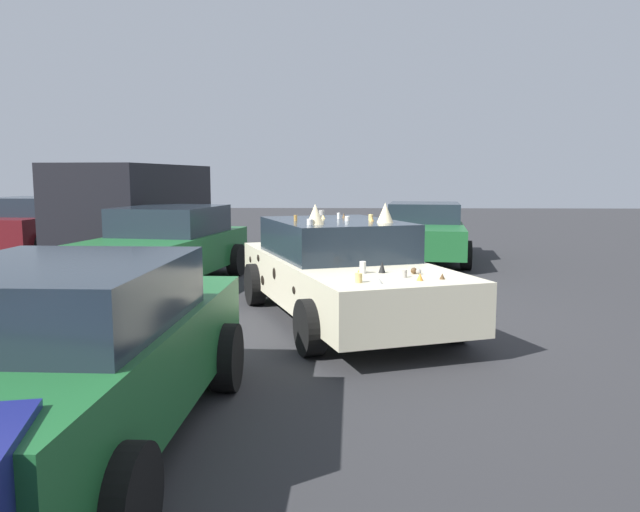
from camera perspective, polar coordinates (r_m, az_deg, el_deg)
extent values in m
plane|color=#2D2D30|center=(8.65, 2.00, -5.93)|extent=(60.00, 60.00, 0.00)
cube|color=beige|center=(8.54, 2.01, -2.20)|extent=(4.99, 3.24, 0.60)
cube|color=#1E2833|center=(8.74, 1.37, 1.65)|extent=(2.66, 2.28, 0.49)
cylinder|color=black|center=(7.67, 12.14, -5.38)|extent=(0.67, 0.42, 0.64)
cylinder|color=black|center=(6.96, -0.93, -6.52)|extent=(0.67, 0.42, 0.64)
cylinder|color=black|center=(10.23, 3.99, -2.05)|extent=(0.67, 0.42, 0.64)
cylinder|color=black|center=(9.71, -5.95, -2.58)|extent=(0.67, 0.42, 0.64)
ellipsoid|color=black|center=(10.07, -6.38, -0.31)|extent=(0.12, 0.06, 0.10)
ellipsoid|color=black|center=(8.52, -4.21, -1.59)|extent=(0.14, 0.07, 0.16)
ellipsoid|color=black|center=(9.25, -5.27, -2.21)|extent=(0.19, 0.09, 0.14)
ellipsoid|color=black|center=(9.04, 6.91, -1.76)|extent=(0.18, 0.08, 0.09)
ellipsoid|color=black|center=(7.95, 10.58, -2.10)|extent=(0.18, 0.08, 0.14)
ellipsoid|color=black|center=(8.64, 8.19, -2.93)|extent=(0.19, 0.08, 0.15)
ellipsoid|color=black|center=(7.38, 13.24, -4.91)|extent=(0.13, 0.06, 0.13)
ellipsoid|color=black|center=(9.47, -5.65, -0.19)|extent=(0.14, 0.07, 0.10)
ellipsoid|color=black|center=(8.69, 7.92, -1.22)|extent=(0.16, 0.08, 0.08)
ellipsoid|color=black|center=(9.20, 6.45, -1.96)|extent=(0.18, 0.08, 0.10)
ellipsoid|color=black|center=(7.58, -2.41, -3.14)|extent=(0.12, 0.06, 0.09)
cone|color=orange|center=(6.76, 9.09, -1.88)|extent=(0.10, 0.10, 0.08)
cylinder|color=tan|center=(6.56, 3.54, -2.00)|extent=(0.10, 0.10, 0.10)
cone|color=orange|center=(7.27, 3.85, -1.06)|extent=(0.13, 0.13, 0.11)
cone|color=silver|center=(6.52, 5.35, -2.25)|extent=(0.13, 0.13, 0.06)
sphere|color=gray|center=(7.19, 8.97, -1.40)|extent=(0.06, 0.06, 0.06)
sphere|color=#51381E|center=(7.21, 8.55, -1.34)|extent=(0.07, 0.07, 0.07)
cone|color=black|center=(7.24, 5.68, -1.00)|extent=(0.12, 0.12, 0.14)
cylinder|color=silver|center=(7.18, 3.92, -1.04)|extent=(0.10, 0.10, 0.14)
cone|color=#51381E|center=(6.89, 11.08, -1.82)|extent=(0.06, 0.06, 0.07)
cylinder|color=gray|center=(6.94, 7.72, -1.61)|extent=(0.07, 0.07, 0.08)
cone|color=#51381E|center=(9.21, 2.18, 3.70)|extent=(0.07, 0.07, 0.07)
cone|color=tan|center=(9.05, 0.29, 3.60)|extent=(0.09, 0.09, 0.06)
cylinder|color=gray|center=(8.24, -0.05, 3.39)|extent=(0.07, 0.07, 0.10)
cylinder|color=gray|center=(9.23, 0.15, 3.85)|extent=(0.10, 0.10, 0.11)
cylinder|color=tan|center=(8.74, 4.65, 3.54)|extent=(0.09, 0.09, 0.09)
cylinder|color=silver|center=(8.99, 1.71, 3.68)|extent=(0.06, 0.06, 0.09)
cone|color=#A87A38|center=(8.55, 4.72, 3.38)|extent=(0.07, 0.07, 0.06)
cylinder|color=silver|center=(8.58, 2.49, 3.42)|extent=(0.10, 0.10, 0.07)
cylinder|color=#A87A38|center=(8.57, -2.25, 3.47)|extent=(0.06, 0.06, 0.08)
cylinder|color=silver|center=(7.88, -0.93, 3.11)|extent=(0.11, 0.11, 0.08)
cone|color=beige|center=(8.31, 5.96, 3.94)|extent=(0.22, 0.22, 0.26)
cone|color=beige|center=(7.97, -0.44, 3.84)|extent=(0.22, 0.22, 0.26)
cube|color=black|center=(15.22, -16.28, 4.35)|extent=(5.36, 2.41, 1.92)
cube|color=#1E2833|center=(16.90, -13.89, 6.01)|extent=(0.27, 1.72, 0.69)
cylinder|color=black|center=(17.11, -17.20, 1.57)|extent=(0.74, 0.30, 0.72)
cylinder|color=black|center=(16.40, -10.81, 1.53)|extent=(0.74, 0.30, 0.72)
cylinder|color=black|center=(14.34, -22.27, 0.29)|extent=(0.74, 0.30, 0.72)
cylinder|color=black|center=(13.48, -14.83, 0.17)|extent=(0.74, 0.30, 0.72)
cube|color=#1E602D|center=(11.66, -13.80, 0.29)|extent=(4.36, 2.37, 0.65)
cube|color=#1E2833|center=(11.82, -13.41, 3.20)|extent=(2.27, 1.90, 0.50)
cylinder|color=black|center=(10.18, -12.22, -2.25)|extent=(0.66, 0.32, 0.64)
cylinder|color=black|center=(11.00, -20.77, -1.86)|extent=(0.66, 0.32, 0.64)
cylinder|color=black|center=(12.54, -7.62, -0.36)|extent=(0.66, 0.32, 0.64)
cylinder|color=black|center=(13.22, -14.94, -0.15)|extent=(0.66, 0.32, 0.64)
cube|color=#1E602D|center=(4.92, -21.77, -9.48)|extent=(4.22, 1.77, 0.68)
cube|color=#1E2833|center=(4.66, -22.84, -3.28)|extent=(2.01, 1.59, 0.45)
cylinder|color=black|center=(6.49, -23.83, -8.22)|extent=(0.63, 0.23, 0.63)
cylinder|color=black|center=(5.92, -8.53, -9.13)|extent=(0.63, 0.23, 0.63)
cylinder|color=black|center=(3.60, -17.35, -20.71)|extent=(0.63, 0.23, 0.63)
cube|color=#1E602D|center=(14.94, 9.43, 1.82)|extent=(4.71, 2.38, 0.62)
cube|color=#1E2833|center=(15.25, 9.48, 3.95)|extent=(2.03, 1.87, 0.45)
cylinder|color=black|center=(13.60, 13.17, 0.08)|extent=(0.65, 0.31, 0.62)
cylinder|color=black|center=(13.61, 5.53, 0.25)|extent=(0.65, 0.31, 0.62)
cylinder|color=black|center=(16.37, 12.62, 1.30)|extent=(0.65, 0.31, 0.62)
cylinder|color=black|center=(16.39, 6.28, 1.44)|extent=(0.65, 0.31, 0.62)
cube|color=#5B1419|center=(17.90, -24.61, 2.30)|extent=(4.06, 1.96, 0.71)
cube|color=#1E2833|center=(17.78, -24.87, 4.14)|extent=(1.99, 1.70, 0.46)
cylinder|color=black|center=(19.43, -25.04, 1.71)|extent=(0.63, 0.26, 0.62)
cylinder|color=black|center=(18.60, -20.32, 1.72)|extent=(0.63, 0.26, 0.62)
cylinder|color=black|center=(16.43, -24.00, 0.85)|extent=(0.63, 0.26, 0.62)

